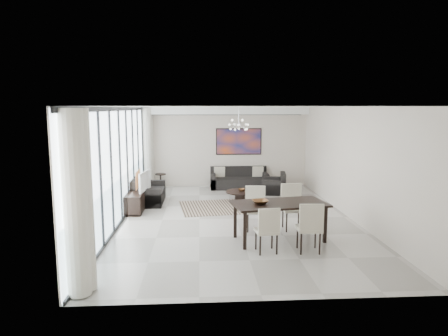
{
  "coord_description": "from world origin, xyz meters",
  "views": [
    {
      "loc": [
        -0.93,
        -10.09,
        2.88
      ],
      "look_at": [
        -0.28,
        0.65,
        1.25
      ],
      "focal_mm": 32.0,
      "sensor_mm": 36.0,
      "label": 1
    }
  ],
  "objects": [
    {
      "name": "loveseat",
      "position": [
        -2.55,
        1.96,
        0.27
      ],
      "size": [
        0.88,
        1.57,
        0.78
      ],
      "color": "black",
      "rests_on": "floor"
    },
    {
      "name": "chandelier",
      "position": [
        0.3,
        2.5,
        2.35
      ],
      "size": [
        0.66,
        0.66,
        0.71
      ],
      "color": "silver",
      "rests_on": "room_shell"
    },
    {
      "name": "armchair",
      "position": [
        1.59,
        3.04,
        0.24
      ],
      "size": [
        0.92,
        0.96,
        0.71
      ],
      "color": "black",
      "rests_on": "floor"
    },
    {
      "name": "dining_table",
      "position": [
        0.79,
        -1.74,
        0.75
      ],
      "size": [
        2.15,
        1.33,
        0.84
      ],
      "color": "black",
      "rests_on": "floor"
    },
    {
      "name": "dining_chair_sw",
      "position": [
        0.4,
        -2.54,
        0.54
      ],
      "size": [
        0.48,
        0.48,
        0.95
      ],
      "color": "beige",
      "rests_on": "floor"
    },
    {
      "name": "television",
      "position": [
        -2.6,
        1.2,
        0.81
      ],
      "size": [
        0.29,
        0.97,
        0.55
      ],
      "primitive_type": "imported",
      "rotation": [
        0.0,
        0.0,
        1.4
      ],
      "color": "gray",
      "rests_on": "tv_console"
    },
    {
      "name": "sofa_main",
      "position": [
        0.48,
        4.07,
        0.25
      ],
      "size": [
        2.07,
        0.84,
        0.75
      ],
      "color": "black",
      "rests_on": "floor"
    },
    {
      "name": "rug",
      "position": [
        -0.3,
        1.27,
        0.01
      ],
      "size": [
        2.59,
        2.13,
        0.01
      ],
      "primitive_type": "cube",
      "rotation": [
        0.0,
        0.0,
        0.14
      ],
      "color": "black",
      "rests_on": "floor"
    },
    {
      "name": "soffit",
      "position": [
        0.0,
        4.3,
        2.77
      ],
      "size": [
        5.98,
        0.4,
        0.26
      ],
      "primitive_type": "cube",
      "color": "white",
      "rests_on": "room_shell"
    },
    {
      "name": "dining_chair_se",
      "position": [
        1.24,
        -2.57,
        0.59
      ],
      "size": [
        0.5,
        0.5,
        1.03
      ],
      "color": "beige",
      "rests_on": "floor"
    },
    {
      "name": "side_table",
      "position": [
        -2.35,
        4.15,
        0.36
      ],
      "size": [
        0.39,
        0.39,
        0.54
      ],
      "color": "black",
      "rests_on": "floor"
    },
    {
      "name": "bowl_coffee",
      "position": [
        0.35,
        1.9,
        0.38
      ],
      "size": [
        0.24,
        0.24,
        0.07
      ],
      "primitive_type": "imported",
      "rotation": [
        0.0,
        0.0,
        0.13
      ],
      "color": "brown",
      "rests_on": "coffee_table"
    },
    {
      "name": "dining_chair_nw",
      "position": [
        0.38,
        -0.91,
        0.6
      ],
      "size": [
        0.52,
        0.52,
        1.03
      ],
      "color": "beige",
      "rests_on": "floor"
    },
    {
      "name": "painting",
      "position": [
        0.5,
        4.47,
        1.65
      ],
      "size": [
        1.68,
        0.04,
        0.98
      ],
      "primitive_type": "cube",
      "color": "#BA4719",
      "rests_on": "room_shell"
    },
    {
      "name": "coffee_table",
      "position": [
        0.34,
        1.86,
        0.19
      ],
      "size": [
        0.98,
        0.98,
        0.34
      ],
      "color": "black",
      "rests_on": "floor"
    },
    {
      "name": "tv_console",
      "position": [
        -2.76,
        1.18,
        0.27
      ],
      "size": [
        0.48,
        1.71,
        0.53
      ],
      "primitive_type": "cube",
      "color": "black",
      "rests_on": "floor"
    },
    {
      "name": "window_wall",
      "position": [
        -2.86,
        0.0,
        1.47
      ],
      "size": [
        0.37,
        8.95,
        2.9
      ],
      "color": "silver",
      "rests_on": "floor"
    },
    {
      "name": "dining_chair_ne",
      "position": [
        1.26,
        -0.9,
        0.62
      ],
      "size": [
        0.51,
        0.51,
        1.08
      ],
      "color": "beige",
      "rests_on": "floor"
    },
    {
      "name": "room_shell",
      "position": [
        0.46,
        0.0,
        1.45
      ],
      "size": [
        6.0,
        9.0,
        2.9
      ],
      "color": "#A8A39B",
      "rests_on": "ground"
    },
    {
      "name": "bowl_dining",
      "position": [
        0.35,
        -1.82,
        0.88
      ],
      "size": [
        0.41,
        0.41,
        0.09
      ],
      "primitive_type": "imported",
      "rotation": [
        0.0,
        0.0,
        0.19
      ],
      "color": "brown",
      "rests_on": "dining_table"
    }
  ]
}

